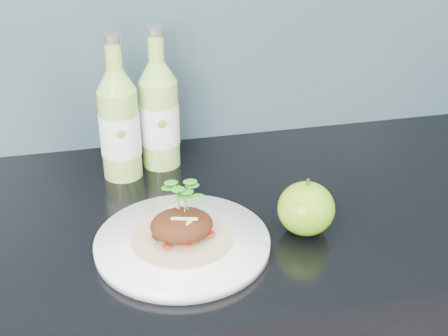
{
  "coord_description": "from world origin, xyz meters",
  "views": [
    {
      "loc": [
        -0.16,
        0.8,
        1.47
      ],
      "look_at": [
        0.03,
        1.65,
        1.0
      ],
      "focal_mm": 50.0,
      "sensor_mm": 36.0,
      "label": 1
    }
  ],
  "objects_px": {
    "green_apple": "(306,209)",
    "cider_bottle_left": "(119,125)",
    "cider_bottle_right": "(159,115)",
    "dinner_plate": "(182,243)"
  },
  "relations": [
    {
      "from": "green_apple",
      "to": "cider_bottle_right",
      "type": "distance_m",
      "value": 0.35
    },
    {
      "from": "cider_bottle_left",
      "to": "cider_bottle_right",
      "type": "bearing_deg",
      "value": 21.08
    },
    {
      "from": "green_apple",
      "to": "cider_bottle_right",
      "type": "xyz_separation_m",
      "value": [
        -0.19,
        0.29,
        0.06
      ]
    },
    {
      "from": "cider_bottle_left",
      "to": "cider_bottle_right",
      "type": "relative_size",
      "value": 1.0
    },
    {
      "from": "green_apple",
      "to": "cider_bottle_left",
      "type": "bearing_deg",
      "value": 136.48
    },
    {
      "from": "dinner_plate",
      "to": "cider_bottle_left",
      "type": "xyz_separation_m",
      "value": [
        -0.07,
        0.26,
        0.1
      ]
    },
    {
      "from": "cider_bottle_right",
      "to": "green_apple",
      "type": "bearing_deg",
      "value": -53.95
    },
    {
      "from": "cider_bottle_right",
      "to": "dinner_plate",
      "type": "bearing_deg",
      "value": -89.49
    },
    {
      "from": "green_apple",
      "to": "cider_bottle_left",
      "type": "height_order",
      "value": "cider_bottle_left"
    },
    {
      "from": "cider_bottle_left",
      "to": "green_apple",
      "type": "bearing_deg",
      "value": -42.79
    }
  ]
}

